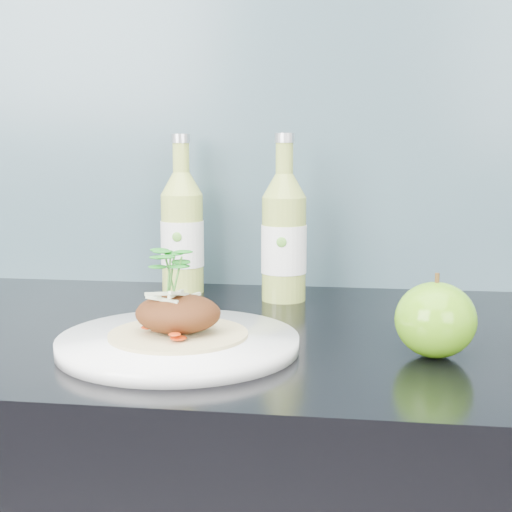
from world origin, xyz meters
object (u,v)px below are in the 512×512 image
at_px(dinner_plate, 179,343).
at_px(cider_bottle_right, 284,238).
at_px(cider_bottle_left, 182,233).
at_px(green_apple, 436,320).

xyz_separation_m(dinner_plate, cider_bottle_right, (0.09, 0.28, 0.09)).
relative_size(dinner_plate, cider_bottle_left, 1.34).
distance_m(cider_bottle_left, cider_bottle_right, 0.17).
distance_m(dinner_plate, green_apple, 0.29).
bearing_deg(dinner_plate, cider_bottle_right, 72.36).
relative_size(green_apple, cider_bottle_left, 0.40).
relative_size(dinner_plate, cider_bottle_right, 1.34).
height_order(green_apple, cider_bottle_left, cider_bottle_left).
height_order(dinner_plate, cider_bottle_left, cider_bottle_left).
bearing_deg(green_apple, cider_bottle_left, 139.18).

